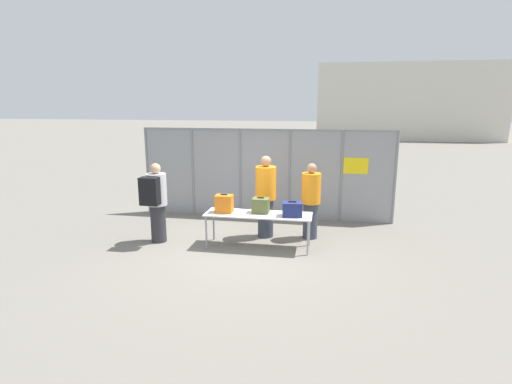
{
  "coord_description": "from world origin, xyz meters",
  "views": [
    {
      "loc": [
        1.58,
        -7.63,
        2.97
      ],
      "look_at": [
        0.07,
        0.8,
        1.05
      ],
      "focal_mm": 28.0,
      "sensor_mm": 36.0,
      "label": 1
    }
  ],
  "objects_px": {
    "suitcase_orange": "(224,204)",
    "suitcase_navy": "(292,209)",
    "security_worker_near": "(266,196)",
    "security_worker_far": "(311,200)",
    "traveler_hooded": "(156,200)",
    "inspection_table": "(258,216)",
    "utility_trailer": "(302,184)",
    "suitcase_olive": "(261,205)"
  },
  "relations": [
    {
      "from": "utility_trailer",
      "to": "suitcase_olive",
      "type": "bearing_deg",
      "value": -96.98
    },
    {
      "from": "security_worker_near",
      "to": "utility_trailer",
      "type": "height_order",
      "value": "security_worker_near"
    },
    {
      "from": "suitcase_olive",
      "to": "utility_trailer",
      "type": "height_order",
      "value": "suitcase_olive"
    },
    {
      "from": "utility_trailer",
      "to": "security_worker_near",
      "type": "bearing_deg",
      "value": -97.95
    },
    {
      "from": "suitcase_navy",
      "to": "utility_trailer",
      "type": "relative_size",
      "value": 0.1
    },
    {
      "from": "utility_trailer",
      "to": "security_worker_far",
      "type": "bearing_deg",
      "value": -83.75
    },
    {
      "from": "inspection_table",
      "to": "suitcase_navy",
      "type": "bearing_deg",
      "value": -3.74
    },
    {
      "from": "suitcase_orange",
      "to": "security_worker_far",
      "type": "bearing_deg",
      "value": 24.49
    },
    {
      "from": "suitcase_orange",
      "to": "utility_trailer",
      "type": "distance_m",
      "value": 4.96
    },
    {
      "from": "security_worker_near",
      "to": "utility_trailer",
      "type": "xyz_separation_m",
      "value": [
        0.56,
        4.03,
        -0.52
      ]
    },
    {
      "from": "inspection_table",
      "to": "suitcase_navy",
      "type": "distance_m",
      "value": 0.73
    },
    {
      "from": "inspection_table",
      "to": "security_worker_near",
      "type": "height_order",
      "value": "security_worker_near"
    },
    {
      "from": "inspection_table",
      "to": "security_worker_near",
      "type": "bearing_deg",
      "value": 86.64
    },
    {
      "from": "traveler_hooded",
      "to": "security_worker_far",
      "type": "relative_size",
      "value": 1.02
    },
    {
      "from": "suitcase_navy",
      "to": "security_worker_far",
      "type": "height_order",
      "value": "security_worker_far"
    },
    {
      "from": "suitcase_olive",
      "to": "security_worker_far",
      "type": "bearing_deg",
      "value": 34.93
    },
    {
      "from": "inspection_table",
      "to": "traveler_hooded",
      "type": "distance_m",
      "value": 2.22
    },
    {
      "from": "suitcase_navy",
      "to": "utility_trailer",
      "type": "xyz_separation_m",
      "value": [
        -0.1,
        4.8,
        -0.44
      ]
    },
    {
      "from": "inspection_table",
      "to": "suitcase_navy",
      "type": "xyz_separation_m",
      "value": [
        0.7,
        -0.05,
        0.2
      ]
    },
    {
      "from": "suitcase_navy",
      "to": "security_worker_far",
      "type": "relative_size",
      "value": 0.25
    },
    {
      "from": "suitcase_navy",
      "to": "security_worker_near",
      "type": "xyz_separation_m",
      "value": [
        -0.66,
        0.77,
        0.08
      ]
    },
    {
      "from": "utility_trailer",
      "to": "traveler_hooded",
      "type": "bearing_deg",
      "value": -120.15
    },
    {
      "from": "suitcase_navy",
      "to": "security_worker_near",
      "type": "distance_m",
      "value": 1.02
    },
    {
      "from": "traveler_hooded",
      "to": "utility_trailer",
      "type": "height_order",
      "value": "traveler_hooded"
    },
    {
      "from": "inspection_table",
      "to": "suitcase_orange",
      "type": "xyz_separation_m",
      "value": [
        -0.72,
        -0.01,
        0.24
      ]
    },
    {
      "from": "inspection_table",
      "to": "traveler_hooded",
      "type": "relative_size",
      "value": 1.28
    },
    {
      "from": "suitcase_orange",
      "to": "traveler_hooded",
      "type": "distance_m",
      "value": 1.48
    },
    {
      "from": "security_worker_near",
      "to": "utility_trailer",
      "type": "relative_size",
      "value": 0.42
    },
    {
      "from": "suitcase_orange",
      "to": "suitcase_navy",
      "type": "bearing_deg",
      "value": -1.51
    },
    {
      "from": "suitcase_orange",
      "to": "suitcase_navy",
      "type": "distance_m",
      "value": 1.43
    },
    {
      "from": "inspection_table",
      "to": "utility_trailer",
      "type": "height_order",
      "value": "utility_trailer"
    },
    {
      "from": "suitcase_orange",
      "to": "traveler_hooded",
      "type": "relative_size",
      "value": 0.23
    },
    {
      "from": "traveler_hooded",
      "to": "utility_trailer",
      "type": "distance_m",
      "value": 5.61
    },
    {
      "from": "traveler_hooded",
      "to": "utility_trailer",
      "type": "relative_size",
      "value": 0.39
    },
    {
      "from": "security_worker_near",
      "to": "security_worker_far",
      "type": "relative_size",
      "value": 1.09
    },
    {
      "from": "suitcase_orange",
      "to": "suitcase_olive",
      "type": "height_order",
      "value": "suitcase_orange"
    },
    {
      "from": "suitcase_navy",
      "to": "traveler_hooded",
      "type": "xyz_separation_m",
      "value": [
        -2.91,
        -0.04,
        0.08
      ]
    },
    {
      "from": "suitcase_orange",
      "to": "security_worker_near",
      "type": "bearing_deg",
      "value": 43.67
    },
    {
      "from": "suitcase_navy",
      "to": "suitcase_olive",
      "type": "bearing_deg",
      "value": 168.29
    },
    {
      "from": "inspection_table",
      "to": "security_worker_near",
      "type": "xyz_separation_m",
      "value": [
        0.04,
        0.72,
        0.27
      ]
    },
    {
      "from": "suitcase_orange",
      "to": "suitcase_navy",
      "type": "xyz_separation_m",
      "value": [
        1.43,
        -0.04,
        -0.04
      ]
    },
    {
      "from": "suitcase_olive",
      "to": "suitcase_navy",
      "type": "relative_size",
      "value": 0.81
    }
  ]
}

